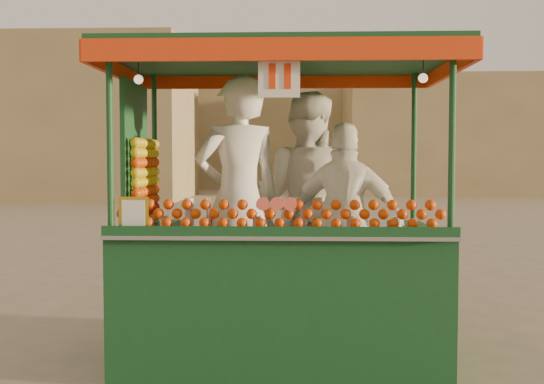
{
  "coord_description": "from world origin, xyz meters",
  "views": [
    {
      "loc": [
        0.22,
        -4.92,
        1.55
      ],
      "look_at": [
        0.04,
        0.02,
        1.29
      ],
      "focal_mm": 42.45,
      "sensor_mm": 36.0,
      "label": 1
    }
  ],
  "objects_px": {
    "vendor_middle": "(306,200)",
    "vendor_right": "(346,221)",
    "juice_cart": "(272,260)",
    "vendor_left": "(239,198)"
  },
  "relations": [
    {
      "from": "vendor_middle",
      "to": "vendor_right",
      "type": "xyz_separation_m",
      "value": [
        0.31,
        -0.43,
        -0.14
      ]
    },
    {
      "from": "juice_cart",
      "to": "vendor_left",
      "type": "bearing_deg",
      "value": 144.35
    },
    {
      "from": "juice_cart",
      "to": "vendor_middle",
      "type": "distance_m",
      "value": 0.84
    },
    {
      "from": "vendor_left",
      "to": "vendor_right",
      "type": "xyz_separation_m",
      "value": [
        0.85,
        0.04,
        -0.18
      ]
    },
    {
      "from": "juice_cart",
      "to": "vendor_left",
      "type": "distance_m",
      "value": 0.57
    },
    {
      "from": "juice_cart",
      "to": "vendor_right",
      "type": "relative_size",
      "value": 1.67
    },
    {
      "from": "vendor_left",
      "to": "vendor_middle",
      "type": "height_order",
      "value": "vendor_left"
    },
    {
      "from": "vendor_middle",
      "to": "vendor_right",
      "type": "relative_size",
      "value": 1.18
    },
    {
      "from": "juice_cart",
      "to": "vendor_middle",
      "type": "bearing_deg",
      "value": 68.69
    },
    {
      "from": "vendor_middle",
      "to": "vendor_right",
      "type": "bearing_deg",
      "value": 144.81
    }
  ]
}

